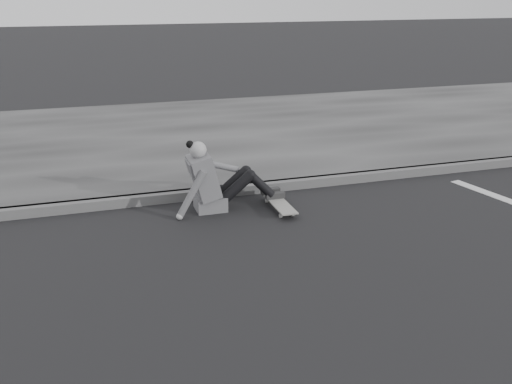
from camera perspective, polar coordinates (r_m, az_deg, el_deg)
ground at (r=5.07m, az=-0.21°, el=-10.42°), size 80.00×80.00×0.00m
curb at (r=7.32m, az=-6.18°, el=-0.22°), size 24.00×0.16×0.12m
sidewalk at (r=10.18m, az=-9.59°, el=5.34°), size 24.00×6.00×0.12m
skateboard at (r=6.93m, az=2.34°, el=-1.19°), size 0.20×0.78×0.09m
seated_woman at (r=6.86m, az=-4.11°, el=1.12°), size 1.38×0.46×0.88m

